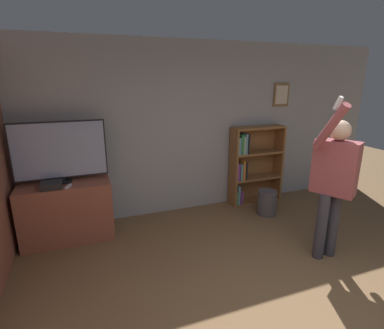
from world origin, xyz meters
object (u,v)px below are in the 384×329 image
bookshelf (251,165)px  waste_bin (267,202)px  game_console (51,185)px  television (60,151)px  person (334,177)px

bookshelf → waste_bin: 0.72m
game_console → waste_bin: (3.12, -0.18, -0.64)m
bookshelf → game_console: bearing=-173.5°
bookshelf → waste_bin: bookshelf is taller
television → game_console: size_ratio=4.52×
game_console → bookshelf: (3.13, 0.36, -0.16)m
television → bookshelf: bearing=3.4°
game_console → waste_bin: 3.19m
game_console → bookshelf: 3.15m
television → bookshelf: size_ratio=0.85×
television → bookshelf: television is taller
person → waste_bin: 1.52m
bookshelf → person: person is taller
television → person: person is taller
game_console → person: bearing=-25.1°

